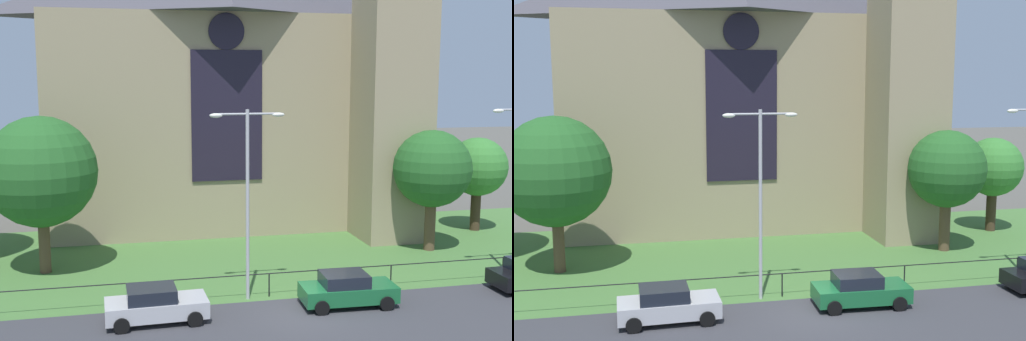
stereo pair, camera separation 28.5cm
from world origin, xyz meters
The scene contains 11 objects.
ground centered at (0.00, 10.00, 0.00)m, with size 160.00×160.00×0.00m, color #56544C.
road_asphalt centered at (0.00, -2.00, 0.00)m, with size 120.00×8.00×0.01m, color #38383D.
grass_verge centered at (0.00, 8.00, 0.00)m, with size 120.00×20.00×0.01m, color #477538.
church_building centered at (-0.23, 18.97, 10.27)m, with size 23.20×16.20×26.00m.
iron_railing centered at (-1.00, 2.50, 0.95)m, with size 24.31×0.07×1.13m.
tree_right_far centered at (15.42, 12.14, 4.20)m, with size 3.84×3.84×6.17m.
tree_left_near centered at (-11.50, 8.61, 5.29)m, with size 5.70×5.70×8.16m.
tree_right_near centered at (10.11, 8.29, 4.79)m, with size 4.49×4.49×7.08m.
streetlamp_near centered at (-2.03, 2.40, 5.48)m, with size 3.37×0.26×8.68m.
parked_car_silver centered at (-6.34, 0.51, 0.74)m, with size 4.25×2.12×1.51m.
parked_car_green centered at (2.11, 0.60, 0.74)m, with size 4.26×2.15×1.51m.
Camera 1 is at (-7.76, -25.12, 10.13)m, focal length 44.80 mm.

